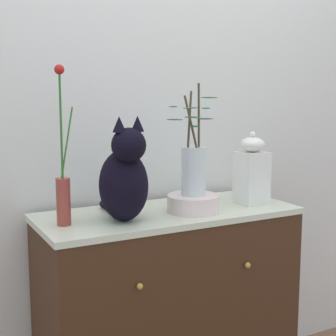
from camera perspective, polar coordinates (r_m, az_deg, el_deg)
wall_back at (r=2.35m, az=-3.49°, el=5.73°), size 4.40×0.08×2.60m
sideboard at (r=2.28m, az=0.00°, el=-16.13°), size 1.09×0.48×0.92m
cat_sitting at (r=1.94m, az=-4.91°, el=-1.13°), size 0.19×0.37×0.40m
vase_slim_green at (r=1.91m, az=-11.65°, el=-2.14°), size 0.07×0.05×0.59m
bowl_porcelain at (r=2.11m, az=2.84°, el=-3.95°), size 0.22×0.22×0.07m
vase_glass_clear at (r=2.08m, az=2.86°, el=0.18°), size 0.21×0.18×0.46m
jar_lidded_porcelain at (r=2.27m, az=9.35°, el=-0.38°), size 0.12×0.12×0.32m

